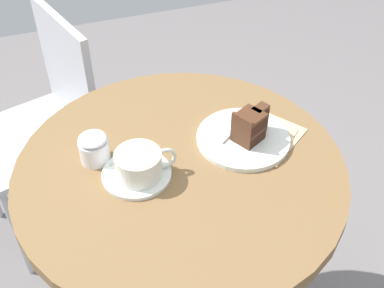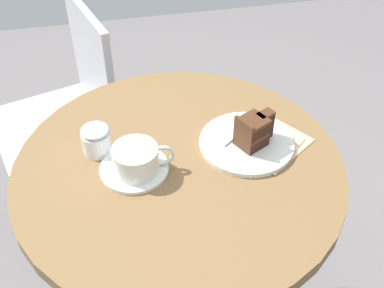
% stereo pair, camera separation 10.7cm
% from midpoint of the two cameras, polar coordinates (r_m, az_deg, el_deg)
% --- Properties ---
extents(cafe_table, '(0.74, 0.74, 0.75)m').
position_cam_midpoint_polar(cafe_table, '(1.17, 1.17, -6.94)').
color(cafe_table, brown).
rests_on(cafe_table, ground).
extents(saucer, '(0.15, 0.15, 0.01)m').
position_cam_midpoint_polar(saucer, '(1.06, -4.01, -3.06)').
color(saucer, silver).
rests_on(saucer, cafe_table).
extents(coffee_cup, '(0.14, 0.10, 0.06)m').
position_cam_midpoint_polar(coffee_cup, '(1.03, -3.66, -1.89)').
color(coffee_cup, silver).
rests_on(coffee_cup, saucer).
extents(teaspoon, '(0.09, 0.03, 0.00)m').
position_cam_midpoint_polar(teaspoon, '(1.10, -3.96, -0.85)').
color(teaspoon, silver).
rests_on(teaspoon, saucer).
extents(cake_plate, '(0.22, 0.22, 0.01)m').
position_cam_midpoint_polar(cake_plate, '(1.13, 9.16, 0.00)').
color(cake_plate, silver).
rests_on(cake_plate, cafe_table).
extents(cake_slice, '(0.10, 0.08, 0.08)m').
position_cam_midpoint_polar(cake_slice, '(1.10, 10.08, 1.41)').
color(cake_slice, '#381E14').
rests_on(cake_slice, cake_plate).
extents(fork, '(0.11, 0.09, 0.00)m').
position_cam_midpoint_polar(fork, '(1.16, 8.91, 1.75)').
color(fork, silver).
rests_on(fork, cake_plate).
extents(napkin, '(0.23, 0.23, 0.00)m').
position_cam_midpoint_polar(napkin, '(1.15, 11.31, 0.10)').
color(napkin, tan).
rests_on(napkin, cafe_table).
extents(cafe_chair, '(0.47, 0.47, 0.84)m').
position_cam_midpoint_polar(cafe_chair, '(1.70, -12.29, 4.53)').
color(cafe_chair, '#BCBCC1').
rests_on(cafe_chair, ground).
extents(sugar_pot, '(0.07, 0.07, 0.07)m').
position_cam_midpoint_polar(sugar_pot, '(1.10, -8.57, 0.44)').
color(sugar_pot, white).
rests_on(sugar_pot, cafe_table).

